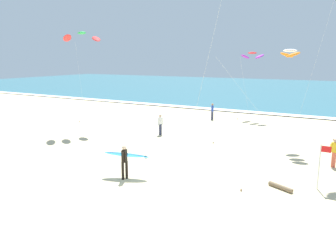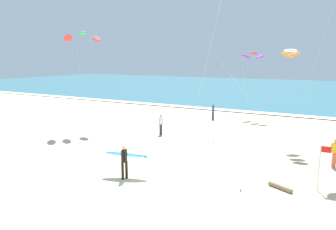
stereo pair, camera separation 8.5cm
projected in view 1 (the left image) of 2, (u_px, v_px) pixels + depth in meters
ground_plane at (143, 198)px, 13.00m from camera, size 160.00×160.00×0.00m
ocean_water at (293, 90)px, 58.95m from camera, size 160.00×60.00×0.08m
shoreline_foam at (260, 113)px, 33.22m from camera, size 160.00×1.51×0.01m
surfer_lead at (126, 157)px, 15.03m from camera, size 2.33×1.24×1.71m
kite_arc_scarlet_near at (252, 55)px, 29.75m from camera, size 2.57×2.51×6.51m
kite_arc_ivory_far at (290, 54)px, 19.83m from camera, size 5.23×2.92×6.45m
kite_arc_emerald_low at (82, 37)px, 24.29m from camera, size 4.21×3.62×7.95m
bystander_yellow_top at (334, 153)px, 16.54m from camera, size 0.45×0.31×1.59m
bystander_white_top at (160, 124)px, 23.74m from camera, size 0.28×0.47×1.59m
bystander_blue_top at (212, 111)px, 29.77m from camera, size 0.32×0.44×1.59m
lifeguard_flag at (321, 162)px, 13.62m from camera, size 0.45×0.05×2.10m
driftwood_log at (280, 187)px, 13.85m from camera, size 1.13×0.67×0.20m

